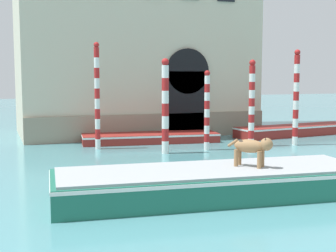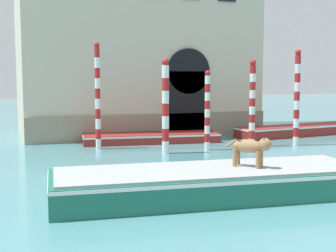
{
  "view_description": "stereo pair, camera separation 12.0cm",
  "coord_description": "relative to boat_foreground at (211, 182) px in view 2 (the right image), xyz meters",
  "views": [
    {
      "loc": [
        -8.78,
        -4.38,
        3.01
      ],
      "look_at": [
        -2.86,
        11.34,
        1.2
      ],
      "focal_mm": 50.0,
      "sensor_mm": 36.0,
      "label": 1
    },
    {
      "loc": [
        -8.67,
        -4.42,
        3.01
      ],
      "look_at": [
        -2.86,
        11.34,
        1.2
      ],
      "focal_mm": 50.0,
      "sensor_mm": 36.0,
      "label": 2
    }
  ],
  "objects": [
    {
      "name": "mooring_pole_2",
      "position": [
        7.18,
        6.58,
        1.7
      ],
      "size": [
        0.25,
        0.25,
        4.12
      ],
      "color": "white",
      "rests_on": "ground_plane"
    },
    {
      "name": "boat_foreground",
      "position": [
        0.0,
        0.0,
        0.0
      ],
      "size": [
        8.11,
        3.27,
        0.72
      ],
      "rotation": [
        0.0,
        0.0,
        -0.11
      ],
      "color": "#1E6651",
      "rests_on": "ground_plane"
    },
    {
      "name": "mooring_pole_3",
      "position": [
        5.2,
        6.94,
        1.48
      ],
      "size": [
        0.26,
        0.26,
        3.68
      ],
      "color": "white",
      "rests_on": "ground_plane"
    },
    {
      "name": "mooring_pole_4",
      "position": [
        3.02,
        6.74,
        1.25
      ],
      "size": [
        0.22,
        0.22,
        3.22
      ],
      "color": "white",
      "rests_on": "ground_plane"
    },
    {
      "name": "mooring_pole_0",
      "position": [
        -1.06,
        8.57,
        1.82
      ],
      "size": [
        0.22,
        0.22,
        4.36
      ],
      "color": "white",
      "rests_on": "ground_plane"
    },
    {
      "name": "dog_on_deck",
      "position": [
        1.0,
        -0.19,
        0.85
      ],
      "size": [
        0.85,
        0.96,
        0.78
      ],
      "rotation": [
        0.0,
        0.0,
        -0.87
      ],
      "color": "#997047",
      "rests_on": "boat_foreground"
    },
    {
      "name": "mooring_pole_1",
      "position": [
        1.16,
        6.55,
        1.47
      ],
      "size": [
        0.28,
        0.28,
        3.67
      ],
      "color": "white",
      "rests_on": "ground_plane"
    },
    {
      "name": "boat_moored_near_palazzo",
      "position": [
        1.58,
        9.66,
        -0.16
      ],
      "size": [
        6.31,
        2.54,
        0.41
      ],
      "rotation": [
        0.0,
        0.0,
        -0.14
      ],
      "color": "maroon",
      "rests_on": "ground_plane"
    },
    {
      "name": "boat_moored_far",
      "position": [
        9.23,
        9.4,
        -0.11
      ],
      "size": [
        6.82,
        2.15,
        0.52
      ],
      "rotation": [
        0.0,
        0.0,
        0.11
      ],
      "color": "maroon",
      "rests_on": "ground_plane"
    }
  ]
}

